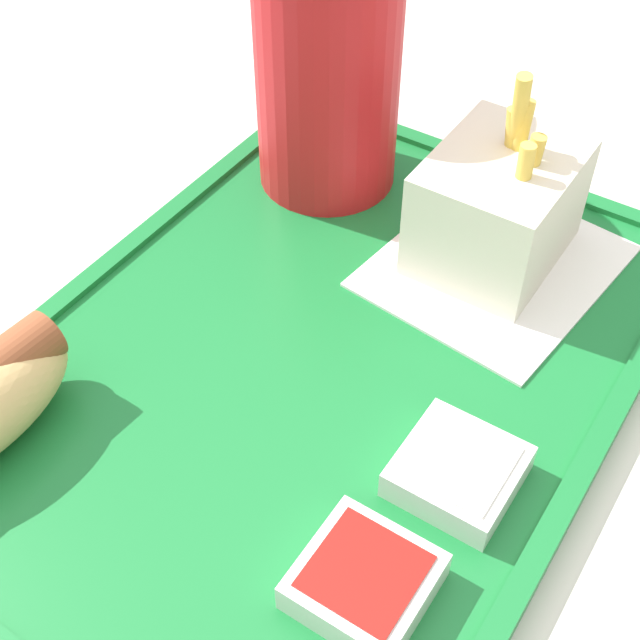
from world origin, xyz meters
The scene contains 6 objects.
food_tray centered at (0.00, -0.02, 0.75)m, with size 0.43×0.31×0.01m.
paper_napkin centered at (0.12, -0.06, 0.76)m, with size 0.16×0.14×0.00m.
soda_cup centered at (0.14, 0.07, 0.83)m, with size 0.09×0.09×0.19m.
fries_carton centered at (0.13, -0.06, 0.79)m, with size 0.10×0.08×0.12m.
sauce_cup_mayo centered at (-0.03, -0.11, 0.77)m, with size 0.06×0.06×0.02m.
sauce_cup_ketchup centered at (-0.10, -0.11, 0.77)m, with size 0.06×0.06×0.02m.
Camera 1 is at (-0.27, -0.19, 1.12)m, focal length 50.00 mm.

